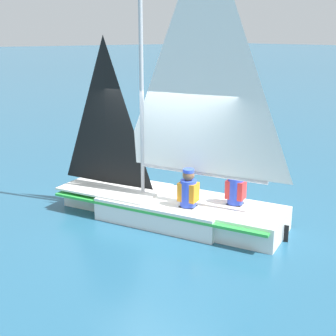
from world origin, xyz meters
TOP-DOWN VIEW (x-y plane):
  - ground_plane at (0.00, 0.00)m, footprint 260.00×260.00m
  - sailboat_main at (0.03, -0.06)m, footprint 3.28×4.69m
  - sailor_helm at (0.00, -0.63)m, footprint 0.40×0.42m
  - sailor_crew at (0.80, -1.06)m, footprint 0.40×0.42m

SIDE VIEW (x-z plane):
  - ground_plane at x=0.00m, z-range 0.00..0.00m
  - sailor_helm at x=0.00m, z-range 0.05..1.21m
  - sailor_crew at x=0.80m, z-range 0.05..1.21m
  - sailboat_main at x=0.03m, z-range -1.97..3.54m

